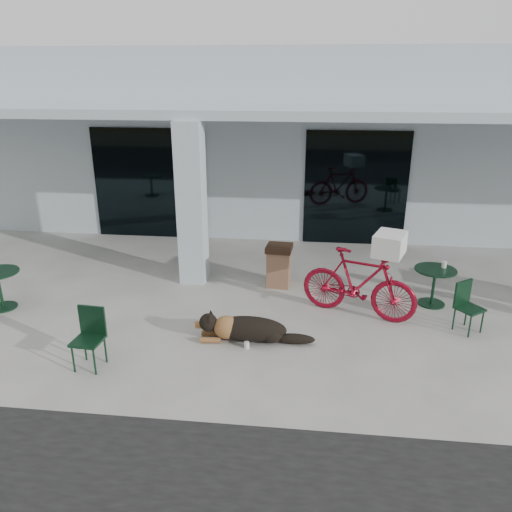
# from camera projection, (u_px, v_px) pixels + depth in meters

# --- Properties ---
(ground) EXTENTS (80.00, 80.00, 0.00)m
(ground) POSITION_uv_depth(u_px,v_px,m) (256.00, 341.00, 7.78)
(ground) COLOR #B8B6AD
(ground) RESTS_ON ground
(building) EXTENTS (22.00, 7.00, 4.50)m
(building) POSITION_uv_depth(u_px,v_px,m) (288.00, 132.00, 14.92)
(building) COLOR silver
(building) RESTS_ON ground
(storefront_glass_left) EXTENTS (2.80, 0.06, 2.70)m
(storefront_glass_left) POSITION_uv_depth(u_px,v_px,m) (150.00, 184.00, 12.29)
(storefront_glass_left) COLOR black
(storefront_glass_left) RESTS_ON ground
(storefront_glass_right) EXTENTS (2.40, 0.06, 2.70)m
(storefront_glass_right) POSITION_uv_depth(u_px,v_px,m) (356.00, 189.00, 11.76)
(storefront_glass_right) COLOR black
(storefront_glass_right) RESTS_ON ground
(column) EXTENTS (0.50, 0.50, 3.12)m
(column) POSITION_uv_depth(u_px,v_px,m) (192.00, 204.00, 9.54)
(column) COLOR silver
(column) RESTS_ON ground
(overhang) EXTENTS (22.00, 2.80, 0.18)m
(overhang) POSITION_uv_depth(u_px,v_px,m) (276.00, 111.00, 10.02)
(overhang) COLOR silver
(overhang) RESTS_ON column
(bicycle) EXTENTS (2.04, 1.20, 1.18)m
(bicycle) POSITION_uv_depth(u_px,v_px,m) (359.00, 283.00, 8.40)
(bicycle) COLOR maroon
(bicycle) RESTS_ON ground
(laundry_basket) EXTENTS (0.62, 0.72, 0.36)m
(laundry_basket) POSITION_uv_depth(u_px,v_px,m) (390.00, 244.00, 7.94)
(laundry_basket) COLOR white
(laundry_basket) RESTS_ON bicycle
(dog) EXTENTS (1.40, 0.58, 0.46)m
(dog) POSITION_uv_depth(u_px,v_px,m) (249.00, 327.00, 7.71)
(dog) COLOR black
(dog) RESTS_ON ground
(cup_near_dog) EXTENTS (0.09, 0.09, 0.10)m
(cup_near_dog) POSITION_uv_depth(u_px,v_px,m) (247.00, 345.00, 7.56)
(cup_near_dog) COLOR white
(cup_near_dog) RESTS_ON ground
(cafe_table_near) EXTENTS (0.92, 0.92, 0.69)m
(cafe_table_near) POSITION_uv_depth(u_px,v_px,m) (0.00, 290.00, 8.75)
(cafe_table_near) COLOR #133720
(cafe_table_near) RESTS_ON ground
(cafe_chair_near) EXTENTS (0.43, 0.46, 0.87)m
(cafe_chair_near) POSITION_uv_depth(u_px,v_px,m) (88.00, 340.00, 6.94)
(cafe_chair_near) COLOR #133720
(cafe_chair_near) RESTS_ON ground
(cafe_table_far) EXTENTS (0.77, 0.77, 0.68)m
(cafe_table_far) POSITION_uv_depth(u_px,v_px,m) (433.00, 287.00, 8.89)
(cafe_table_far) COLOR #133720
(cafe_table_far) RESTS_ON ground
(cafe_chair_far_a) EXTENTS (0.54, 0.55, 0.82)m
(cafe_chair_far_a) POSITION_uv_depth(u_px,v_px,m) (470.00, 308.00, 7.93)
(cafe_chair_far_a) COLOR #133720
(cafe_chair_far_a) RESTS_ON ground
(cup_on_table) EXTENTS (0.09, 0.09, 0.11)m
(cup_on_table) POSITION_uv_depth(u_px,v_px,m) (444.00, 265.00, 8.82)
(cup_on_table) COLOR white
(cup_on_table) RESTS_ON cafe_table_far
(trash_receptacle) EXTENTS (0.52, 0.52, 0.82)m
(trash_receptacle) POSITION_uv_depth(u_px,v_px,m) (279.00, 266.00, 9.67)
(trash_receptacle) COLOR brown
(trash_receptacle) RESTS_ON ground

